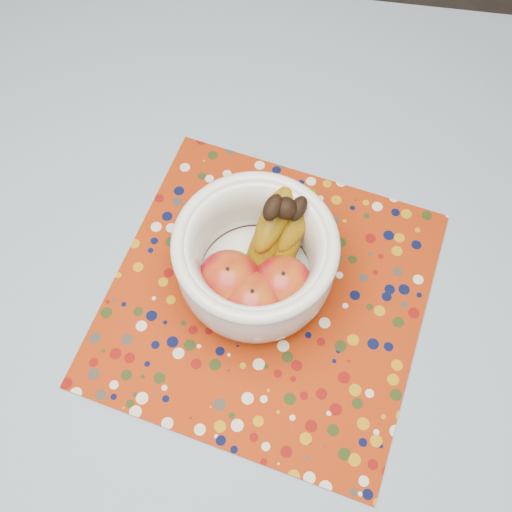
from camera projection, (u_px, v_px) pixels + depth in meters
The scene contains 4 objects.
table at pixel (199, 332), 0.94m from camera, with size 1.20×1.20×0.75m.
tablecloth at pixel (194, 314), 0.86m from camera, with size 1.32×1.32×0.01m, color #6083A1.
placemat at pixel (267, 297), 0.87m from camera, with size 0.44×0.44×0.00m, color #912607.
fruit_bowl at pixel (262, 258), 0.81m from camera, with size 0.22×0.23×0.16m.
Camera 1 is at (0.13, -0.28, 1.57)m, focal length 42.00 mm.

